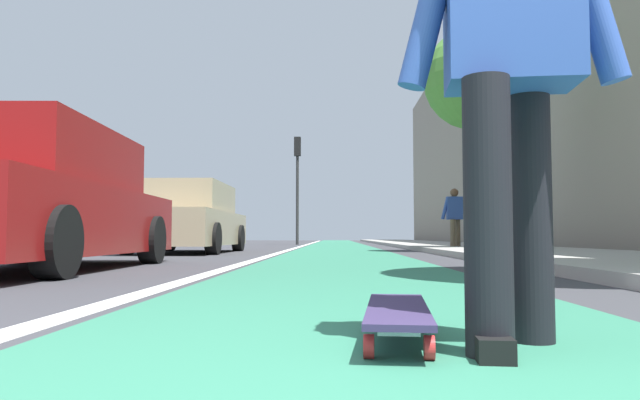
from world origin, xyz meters
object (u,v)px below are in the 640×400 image
(traffic_light, at_px, (297,170))
(pedestrian_distant, at_px, (455,215))
(parked_car_mid, at_px, (188,220))
(street_tree_mid, at_px, (475,80))
(skateboard, at_px, (397,313))
(skater_person, at_px, (510,50))
(parked_car_near, at_px, (35,203))

(traffic_light, relative_size, pedestrian_distant, 2.98)
(parked_car_mid, height_order, traffic_light, traffic_light)
(pedestrian_distant, bearing_deg, street_tree_mid, -172.40)
(skateboard, relative_size, traffic_light, 0.19)
(skater_person, xyz_separation_m, parked_car_near, (4.21, 3.68, -0.24))
(skater_person, relative_size, parked_car_near, 0.36)
(skateboard, relative_size, pedestrian_distant, 0.56)
(skateboard, xyz_separation_m, traffic_light, (22.63, 1.78, 3.02))
(street_tree_mid, bearing_deg, traffic_light, 21.96)
(skateboard, bearing_deg, traffic_light, 4.49)
(parked_car_near, relative_size, street_tree_mid, 0.91)
(traffic_light, height_order, street_tree_mid, street_tree_mid)
(skateboard, xyz_separation_m, skater_person, (-0.15, -0.35, 0.84))
(skateboard, height_order, skater_person, skater_person)
(pedestrian_distant, bearing_deg, parked_car_mid, 107.80)
(parked_car_near, xyz_separation_m, traffic_light, (18.56, -1.56, 2.41))
(traffic_light, bearing_deg, street_tree_mid, -158.04)
(skater_person, height_order, traffic_light, traffic_light)
(parked_car_mid, xyz_separation_m, pedestrian_distant, (1.94, -6.05, 0.17))
(parked_car_near, bearing_deg, parked_car_mid, 0.01)
(skateboard, xyz_separation_m, parked_car_near, (4.06, 3.34, 0.60))
(parked_car_mid, bearing_deg, parked_car_near, -179.99)
(parked_car_mid, relative_size, traffic_light, 1.01)
(traffic_light, bearing_deg, skater_person, -174.67)
(pedestrian_distant, bearing_deg, parked_car_near, 144.22)
(skateboard, bearing_deg, parked_car_mid, 17.60)
(parked_car_mid, height_order, pedestrian_distant, pedestrian_distant)
(skater_person, bearing_deg, parked_car_mid, 19.05)
(traffic_light, xyz_separation_m, pedestrian_distant, (-10.16, -4.49, -2.24))
(parked_car_near, bearing_deg, skateboard, -140.61)
(parked_car_mid, bearing_deg, skateboard, -162.40)
(traffic_light, bearing_deg, parked_car_mid, 172.66)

